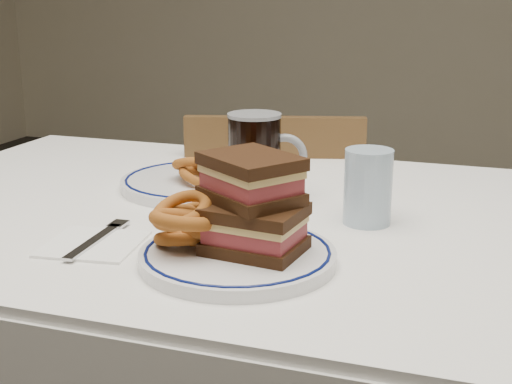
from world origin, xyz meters
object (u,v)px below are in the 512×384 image
(beer_mug, at_px, (256,157))
(far_plate, at_px, (198,182))
(main_plate, at_px, (238,256))
(chair_far, at_px, (275,266))
(reuben_sandwich, at_px, (253,204))

(beer_mug, bearing_deg, far_plate, 162.69)
(main_plate, xyz_separation_m, beer_mug, (-0.07, 0.28, 0.07))
(far_plate, bearing_deg, beer_mug, -17.31)
(main_plate, bearing_deg, far_plate, 121.29)
(beer_mug, distance_m, far_plate, 0.15)
(chair_far, xyz_separation_m, far_plate, (-0.03, -0.38, 0.31))
(main_plate, distance_m, far_plate, 0.37)
(main_plate, bearing_deg, beer_mug, 103.81)
(chair_far, height_order, main_plate, chair_far)
(main_plate, relative_size, beer_mug, 1.74)
(chair_far, distance_m, main_plate, 0.79)
(chair_far, relative_size, beer_mug, 5.59)
(main_plate, xyz_separation_m, far_plate, (-0.19, 0.32, 0.00))
(chair_far, bearing_deg, reuben_sandwich, -75.27)
(far_plate, bearing_deg, chair_far, 85.62)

